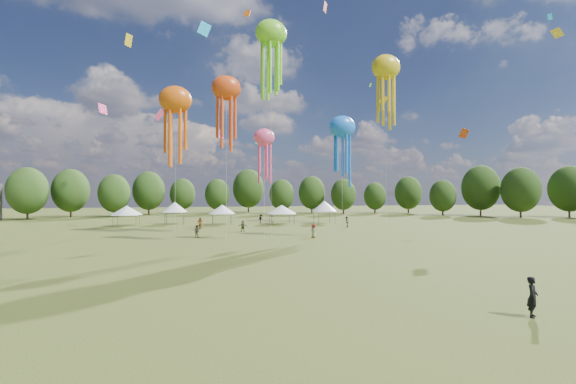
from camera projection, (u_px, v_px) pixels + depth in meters
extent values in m
plane|color=#384416|center=(388.00, 316.00, 17.86)|extent=(300.00, 300.00, 0.00)
imported|color=black|center=(533.00, 297.00, 17.76)|extent=(0.83, 0.80, 1.92)
imported|color=gray|center=(197.00, 231.00, 49.44)|extent=(1.03, 0.98, 1.68)
imported|color=gray|center=(272.00, 219.00, 75.09)|extent=(0.65, 0.84, 1.52)
imported|color=gray|center=(346.00, 222.00, 64.75)|extent=(1.07, 1.15, 1.88)
imported|color=gray|center=(261.00, 219.00, 74.76)|extent=(1.24, 1.14, 1.68)
imported|color=gray|center=(200.00, 223.00, 62.54)|extent=(1.15, 0.79, 1.81)
imported|color=gray|center=(243.00, 226.00, 57.77)|extent=(1.58, 0.73, 1.63)
imported|color=gray|center=(200.00, 224.00, 61.13)|extent=(0.45, 0.67, 1.82)
imported|color=gray|center=(314.00, 231.00, 49.57)|extent=(0.90, 1.02, 1.76)
cylinder|color=#47474C|center=(113.00, 222.00, 65.27)|extent=(0.08, 0.08, 1.92)
cylinder|color=#47474C|center=(118.00, 220.00, 68.96)|extent=(0.08, 0.08, 1.92)
cylinder|color=#47474C|center=(136.00, 221.00, 66.10)|extent=(0.08, 0.08, 1.92)
cylinder|color=#47474C|center=(140.00, 220.00, 69.79)|extent=(0.08, 0.08, 1.92)
cube|color=white|center=(127.00, 215.00, 67.53)|extent=(4.18, 4.18, 0.10)
cone|color=white|center=(127.00, 210.00, 67.53)|extent=(5.44, 5.44, 1.65)
cylinder|color=#47474C|center=(165.00, 219.00, 69.20)|extent=(0.08, 0.08, 2.24)
cylinder|color=#47474C|center=(167.00, 218.00, 72.37)|extent=(0.08, 0.08, 2.24)
cylinder|color=#47474C|center=(183.00, 219.00, 69.91)|extent=(0.08, 0.08, 2.24)
cylinder|color=#47474C|center=(184.00, 218.00, 73.09)|extent=(0.08, 0.08, 2.24)
cube|color=white|center=(175.00, 212.00, 71.15)|extent=(3.66, 3.66, 0.10)
cone|color=white|center=(175.00, 207.00, 71.15)|extent=(4.75, 4.75, 1.92)
cylinder|color=#47474C|center=(213.00, 220.00, 68.41)|extent=(0.08, 0.08, 1.97)
cylinder|color=#47474C|center=(213.00, 219.00, 71.75)|extent=(0.08, 0.08, 1.97)
cylinder|color=#47474C|center=(232.00, 220.00, 69.16)|extent=(0.08, 0.08, 1.97)
cylinder|color=#47474C|center=(231.00, 219.00, 72.50)|extent=(0.08, 0.08, 1.97)
cube|color=white|center=(222.00, 214.00, 70.46)|extent=(3.83, 3.83, 0.10)
cone|color=white|center=(222.00, 209.00, 70.46)|extent=(4.97, 4.97, 1.69)
cylinder|color=#47474C|center=(273.00, 220.00, 69.12)|extent=(0.08, 0.08, 1.92)
cylinder|color=#47474C|center=(269.00, 219.00, 73.03)|extent=(0.08, 0.08, 1.92)
cylinder|color=#47474C|center=(294.00, 220.00, 70.00)|extent=(0.08, 0.08, 1.92)
cylinder|color=#47474C|center=(289.00, 218.00, 73.91)|extent=(0.08, 0.08, 1.92)
cube|color=white|center=(281.00, 214.00, 71.52)|extent=(4.41, 4.41, 0.10)
cone|color=white|center=(281.00, 209.00, 71.52)|extent=(5.73, 5.73, 1.65)
cylinder|color=#47474C|center=(319.00, 218.00, 70.74)|extent=(0.08, 0.08, 2.34)
cylinder|color=#47474C|center=(314.00, 217.00, 73.94)|extent=(0.08, 0.08, 2.34)
cylinder|color=#47474C|center=(335.00, 218.00, 71.46)|extent=(0.08, 0.08, 2.34)
cylinder|color=#47474C|center=(330.00, 217.00, 74.66)|extent=(0.08, 0.08, 2.34)
cube|color=white|center=(324.00, 211.00, 72.71)|extent=(3.68, 3.68, 0.10)
cone|color=white|center=(324.00, 206.00, 72.71)|extent=(4.78, 4.78, 2.00)
ellipsoid|color=#E54614|center=(226.00, 88.00, 44.23)|extent=(3.47, 2.43, 2.95)
cylinder|color=beige|center=(226.00, 165.00, 44.19)|extent=(0.03, 0.03, 18.37)
ellipsoid|color=#7AE726|center=(271.00, 33.00, 51.73)|extent=(4.41, 3.09, 3.75)
cylinder|color=beige|center=(271.00, 134.00, 51.68)|extent=(0.03, 0.03, 28.06)
ellipsoid|color=blue|center=(342.00, 127.00, 49.97)|extent=(3.58, 2.50, 3.04)
cylinder|color=beige|center=(342.00, 182.00, 49.94)|extent=(0.03, 0.03, 14.77)
ellipsoid|color=#E75C0E|center=(175.00, 100.00, 54.60)|extent=(4.70, 3.29, 4.00)
cylinder|color=beige|center=(175.00, 167.00, 54.57)|extent=(0.03, 0.03, 19.58)
ellipsoid|color=#FF4B85|center=(264.00, 137.00, 46.10)|extent=(2.56, 1.79, 2.18)
cylinder|color=beige|center=(264.00, 189.00, 46.08)|extent=(0.03, 0.03, 12.80)
ellipsoid|color=yellow|center=(386.00, 67.00, 71.41)|extent=(5.64, 3.95, 4.79)
cylinder|color=beige|center=(386.00, 146.00, 71.35)|extent=(0.03, 0.03, 30.00)
cube|color=#E75C0E|center=(247.00, 13.00, 47.94)|extent=(1.02, 0.77, 1.07)
cube|color=yellow|center=(273.00, 118.00, 85.95)|extent=(0.97, 1.88, 2.06)
cube|color=#7AE726|center=(370.00, 85.00, 77.97)|extent=(0.73, 0.63, 0.77)
cube|color=#1CB6F0|center=(259.00, 140.00, 58.75)|extent=(1.26, 0.35, 1.53)
cube|color=yellow|center=(557.00, 33.00, 48.79)|extent=(1.08, 1.15, 1.66)
cube|color=#1CB6F0|center=(204.00, 29.00, 57.48)|extent=(2.22, 0.64, 2.56)
cube|color=#FF4B85|center=(159.00, 115.00, 82.82)|extent=(1.91, 2.06, 2.73)
cube|color=#E54614|center=(325.00, 7.00, 67.99)|extent=(1.10, 1.20, 1.81)
cube|color=yellow|center=(383.00, 100.00, 79.51)|extent=(1.96, 0.62, 2.10)
cube|color=blue|center=(332.00, 128.00, 85.45)|extent=(0.22, 1.47, 1.66)
cube|color=#1CB6F0|center=(550.00, 17.00, 48.45)|extent=(0.81, 0.23, 0.94)
cube|color=#FF4B85|center=(103.00, 109.00, 62.31)|extent=(1.47, 1.79, 1.94)
cube|color=purple|center=(221.00, 135.00, 58.22)|extent=(1.13, 0.65, 1.26)
cube|color=#E54614|center=(464.00, 133.00, 51.97)|extent=(1.22, 0.79, 1.50)
cube|color=yellow|center=(129.00, 40.00, 35.40)|extent=(0.66, 0.91, 1.13)
cylinder|color=#38281C|center=(27.00, 212.00, 83.77)|extent=(0.44, 0.44, 3.36)
ellipsoid|color=#253F15|center=(28.00, 191.00, 83.79)|extent=(8.40, 8.40, 10.51)
cylinder|color=#38281C|center=(71.00, 210.00, 92.32)|extent=(0.44, 0.44, 3.41)
ellipsoid|color=#253F15|center=(71.00, 190.00, 92.34)|extent=(8.53, 8.53, 10.66)
cylinder|color=#38281C|center=(114.00, 211.00, 94.08)|extent=(0.44, 0.44, 3.07)
ellipsoid|color=#253F15|center=(114.00, 193.00, 94.10)|extent=(7.66, 7.66, 9.58)
cylinder|color=#38281C|center=(149.00, 208.00, 103.75)|extent=(0.44, 0.44, 3.43)
ellipsoid|color=#253F15|center=(149.00, 191.00, 103.77)|extent=(8.58, 8.58, 10.73)
cylinder|color=#38281C|center=(183.00, 208.00, 111.16)|extent=(0.44, 0.44, 2.95)
ellipsoid|color=#253F15|center=(183.00, 194.00, 111.17)|extent=(7.37, 7.37, 9.21)
cylinder|color=#38281C|center=(217.00, 209.00, 109.57)|extent=(0.44, 0.44, 2.89)
ellipsoid|color=#253F15|center=(217.00, 194.00, 109.58)|extent=(7.23, 7.23, 9.04)
cylinder|color=#38281C|center=(248.00, 206.00, 116.00)|extent=(0.44, 0.44, 3.84)
ellipsoid|color=#253F15|center=(248.00, 188.00, 116.02)|extent=(9.60, 9.60, 11.99)
cylinder|color=#38281C|center=(282.00, 209.00, 107.04)|extent=(0.44, 0.44, 2.84)
ellipsoid|color=#253F15|center=(282.00, 195.00, 107.06)|extent=(7.11, 7.11, 8.89)
cylinder|color=#38281C|center=(312.00, 208.00, 111.71)|extent=(0.44, 0.44, 3.16)
ellipsoid|color=#253F15|center=(312.00, 193.00, 111.73)|extent=(7.91, 7.91, 9.88)
cylinder|color=#38281C|center=(343.00, 209.00, 107.81)|extent=(0.44, 0.44, 2.88)
ellipsoid|color=#253F15|center=(343.00, 194.00, 107.83)|extent=(7.21, 7.21, 9.01)
cylinder|color=#38281C|center=(375.00, 209.00, 112.10)|extent=(0.44, 0.44, 2.63)
ellipsoid|color=#253F15|center=(375.00, 196.00, 112.11)|extent=(6.57, 6.57, 8.22)
cylinder|color=#38281C|center=(408.00, 208.00, 110.65)|extent=(0.44, 0.44, 3.13)
ellipsoid|color=#253F15|center=(408.00, 193.00, 110.67)|extent=(7.81, 7.81, 9.77)
cylinder|color=#38281C|center=(443.00, 210.00, 99.71)|extent=(0.44, 0.44, 2.72)
ellipsoid|color=#253F15|center=(443.00, 196.00, 99.73)|extent=(6.80, 6.80, 8.50)
cylinder|color=#38281C|center=(481.00, 208.00, 98.94)|extent=(0.44, 0.44, 3.81)
ellipsoid|color=#253F15|center=(481.00, 188.00, 98.96)|extent=(9.52, 9.52, 11.90)
cylinder|color=#38281C|center=(521.00, 210.00, 90.84)|extent=(0.44, 0.44, 3.51)
ellipsoid|color=#253F15|center=(521.00, 190.00, 90.85)|extent=(8.78, 8.78, 10.97)
cylinder|color=#38281C|center=(569.00, 210.00, 92.16)|extent=(0.44, 0.44, 3.64)
ellipsoid|color=#253F15|center=(569.00, 189.00, 92.18)|extent=(9.10, 9.10, 11.37)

